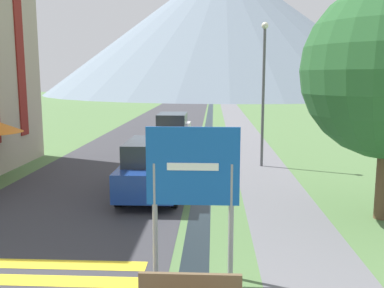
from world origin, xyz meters
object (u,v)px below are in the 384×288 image
object	(u,v)px
road_sign	(193,181)
parked_car_near	(152,168)
parked_car_far	(173,130)
streetlamp	(263,84)

from	to	relation	value
road_sign	parked_car_near	bearing A→B (deg)	105.57
road_sign	parked_car_far	xyz separation A→B (m)	(-1.88, 15.66, -1.00)
parked_car_far	streetlamp	xyz separation A→B (m)	(4.34, -5.21, 2.60)
road_sign	streetlamp	bearing A→B (deg)	76.75
parked_car_near	streetlamp	xyz separation A→B (m)	(4.04, 4.75, 2.60)
road_sign	streetlamp	distance (m)	10.85
parked_car_near	streetlamp	distance (m)	6.76
road_sign	parked_car_far	world-z (taller)	road_sign
road_sign	parked_car_near	xyz separation A→B (m)	(-1.59, 5.69, -1.00)
road_sign	streetlamp	world-z (taller)	streetlamp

